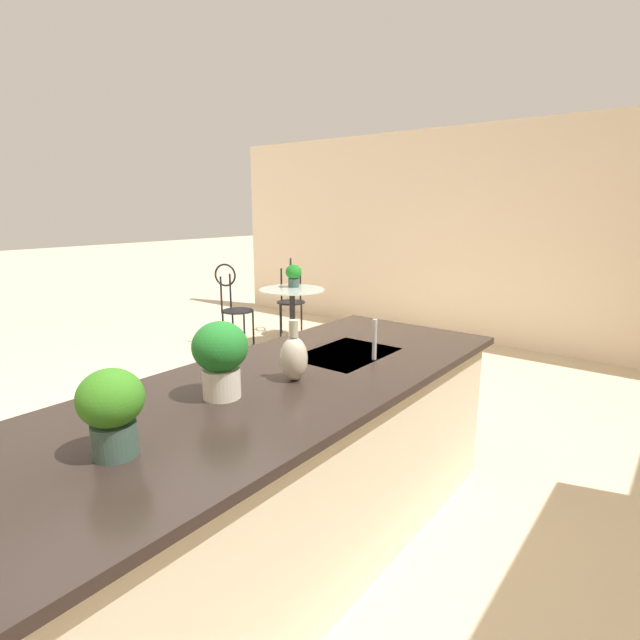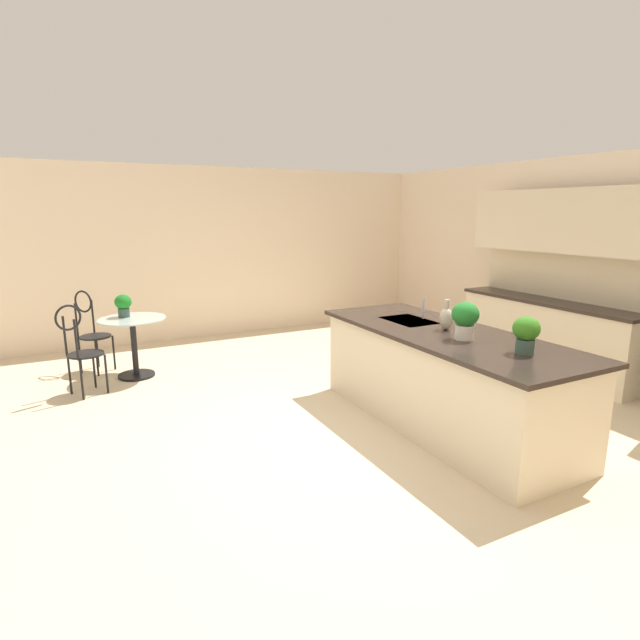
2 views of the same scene
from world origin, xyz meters
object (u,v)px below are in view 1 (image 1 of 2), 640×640
Objects in this scene: chair_near_window at (233,302)px; potted_plant_counter_far at (111,407)px; chair_by_island at (291,293)px; vase_on_counter at (294,357)px; bistro_table at (292,312)px; potted_plant_counter_near at (220,355)px; potted_plant_on_table at (294,274)px.

chair_near_window is 3.54× the size of potted_plant_counter_far.
chair_by_island is 3.62× the size of vase_on_counter.
bistro_table is 3.99m from potted_plant_counter_near.
chair_by_island is 3.72× the size of potted_plant_on_table.
potted_plant_counter_near is (3.15, 2.36, 0.66)m from bistro_table.
potted_plant_counter_far is at bearing 11.74° from potted_plant_counter_near.
chair_by_island is (-0.89, 0.16, 0.00)m from chair_near_window.
bistro_table is 2.86× the size of potted_plant_on_table.
potted_plant_counter_near reaches higher than vase_on_counter.
vase_on_counter is at bearing 41.33° from bistro_table.
potted_plant_counter_far is (4.18, 2.92, 0.52)m from chair_by_island.
potted_plant_on_table is 4.08m from potted_plant_counter_near.
chair_near_window is 3.72× the size of potted_plant_on_table.
potted_plant_on_table is at bearing 135.05° from chair_near_window.
potted_plant_counter_far is at bearing 34.91° from chair_by_island.
potted_plant_counter_near reaches higher than chair_by_island.
potted_plant_counter_far is (3.82, 2.55, 0.19)m from potted_plant_on_table.
potted_plant_counter_far is 0.56m from potted_plant_counter_near.
potted_plant_on_table is 4.60m from potted_plant_counter_far.
chair_by_island is (-0.48, -0.44, 0.13)m from bistro_table.
chair_near_window is 0.91m from chair_by_island.
chair_near_window is at bearing -132.68° from potted_plant_counter_near.
potted_plant_on_table is at bearing -146.27° from potted_plant_counter_far.
potted_plant_counter_far is 0.89× the size of potted_plant_counter_near.
potted_plant_on_table is 0.85× the size of potted_plant_counter_near.
chair_by_island is 4.62m from potted_plant_counter_near.
potted_plant_on_table is at bearing -139.00° from vase_on_counter.
chair_by_island is 3.16× the size of potted_plant_counter_near.
bistro_table is at bearing 42.65° from chair_by_island.
potted_plant_on_table is (-0.12, -0.07, 0.45)m from bistro_table.
potted_plant_on_table is 3.87m from vase_on_counter.
potted_plant_counter_near is (2.74, 2.97, 0.54)m from chair_near_window.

